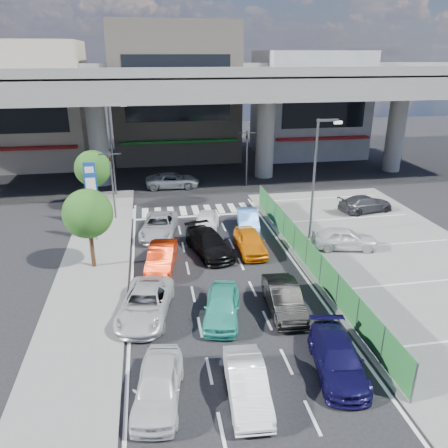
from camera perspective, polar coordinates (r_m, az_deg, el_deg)
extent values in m
plane|color=black|center=(23.40, -0.12, -8.80)|extent=(120.00, 120.00, 0.00)
cube|color=slate|center=(28.75, 21.36, -4.26)|extent=(12.00, 28.00, 0.06)
cube|color=slate|center=(26.88, -16.57, -5.38)|extent=(4.00, 30.00, 0.12)
cylinder|color=slate|center=(42.87, -16.11, 10.20)|extent=(1.80, 1.80, 8.00)
cylinder|color=slate|center=(44.13, 5.37, 11.23)|extent=(1.80, 1.80, 8.00)
cylinder|color=slate|center=(49.63, 21.49, 11.01)|extent=(1.80, 1.80, 8.00)
cube|color=slate|center=(42.14, -5.47, 17.60)|extent=(64.00, 14.00, 2.00)
cube|color=slate|center=(35.30, -4.57, 19.00)|extent=(64.00, 0.40, 0.90)
cube|color=slate|center=(48.85, -6.23, 19.63)|extent=(64.00, 0.40, 0.90)
cube|color=#AC9E8A|center=(53.67, -24.16, 14.04)|extent=(12.00, 10.00, 13.00)
cube|color=maroon|center=(49.30, -24.81, 9.03)|extent=(10.80, 1.60, 0.25)
cube|color=black|center=(48.76, -25.60, 14.02)|extent=(9.60, 0.10, 5.85)
cube|color=gray|center=(53.19, -6.45, 16.74)|extent=(14.00, 10.00, 15.00)
cube|color=#156C1F|center=(48.77, -5.80, 10.77)|extent=(12.60, 1.60, 0.25)
cube|color=black|center=(48.14, -6.06, 17.17)|extent=(11.20, 0.10, 6.75)
cube|color=gray|center=(55.72, 10.95, 15.16)|extent=(12.00, 10.00, 12.00)
cube|color=maroon|center=(51.47, 12.68, 10.93)|extent=(10.80, 1.60, 0.25)
cube|color=black|center=(51.02, 13.00, 15.14)|extent=(9.60, 0.10, 5.40)
cylinder|color=#595B60|center=(33.32, -14.33, 4.79)|extent=(0.14, 0.14, 5.20)
cube|color=#595B60|center=(32.74, -14.71, 8.82)|extent=(1.60, 0.08, 0.08)
imported|color=black|center=(32.81, -14.66, 8.31)|extent=(0.26, 1.24, 0.50)
cylinder|color=#595B60|center=(40.96, 2.98, 8.50)|extent=(0.14, 0.14, 5.20)
cube|color=#595B60|center=(40.49, 3.05, 11.81)|extent=(1.60, 0.08, 0.08)
imported|color=black|center=(40.54, 3.04, 11.39)|extent=(0.26, 1.24, 0.50)
cylinder|color=#595B60|center=(29.00, 11.63, 5.44)|extent=(0.16, 0.16, 8.00)
cube|color=#595B60|center=(28.42, 13.38, 13.05)|extent=(1.40, 0.15, 0.15)
cube|color=silver|center=(28.72, 14.68, 12.71)|extent=(0.50, 0.22, 0.18)
cylinder|color=#595B60|center=(38.82, -14.42, 9.24)|extent=(0.16, 0.16, 8.00)
cube|color=#595B60|center=(38.19, -14.05, 15.03)|extent=(1.40, 0.15, 0.15)
cube|color=silver|center=(38.16, -12.95, 14.89)|extent=(0.50, 0.22, 0.18)
cylinder|color=#595B60|center=(30.13, -16.42, -0.23)|extent=(0.10, 0.10, 2.20)
cube|color=navy|center=(29.45, -16.84, 3.57)|extent=(0.80, 0.12, 3.00)
cube|color=white|center=(29.38, -16.86, 3.53)|extent=(0.60, 0.02, 2.40)
cylinder|color=#595B60|center=(32.97, -16.61, 1.63)|extent=(0.10, 0.10, 2.20)
cube|color=navy|center=(32.35, -17.01, 5.13)|extent=(0.80, 0.12, 3.00)
cube|color=white|center=(32.29, -17.02, 5.10)|extent=(0.60, 0.02, 2.40)
cylinder|color=#382314|center=(26.40, -16.83, -3.17)|extent=(0.24, 0.24, 2.40)
sphere|color=#194112|center=(25.59, -17.35, 1.31)|extent=(2.80, 2.80, 2.80)
cylinder|color=#382314|center=(36.27, -16.41, 3.61)|extent=(0.24, 0.24, 2.40)
sphere|color=#194112|center=(35.69, -16.77, 6.97)|extent=(2.80, 2.80, 2.80)
imported|color=silver|center=(16.85, -8.59, -20.09)|extent=(2.24, 4.26, 1.38)
imported|color=white|center=(16.82, 3.03, -20.12)|extent=(1.61, 3.99, 1.29)
imported|color=#0E0B33|center=(18.45, 14.62, -16.60)|extent=(2.45, 4.59, 1.26)
imported|color=silver|center=(21.41, -10.25, -10.23)|extent=(3.13, 5.17, 1.34)
imported|color=teal|center=(20.90, -0.27, -10.64)|extent=(2.49, 4.28, 1.37)
imported|color=black|center=(21.66, 7.81, -9.61)|extent=(1.73, 4.28, 1.38)
imported|color=red|center=(25.74, -8.15, -4.32)|extent=(2.15, 4.37, 1.38)
imported|color=black|center=(27.33, -1.96, -2.51)|extent=(3.02, 5.08, 1.38)
imported|color=orange|center=(27.58, 3.44, -2.30)|extent=(1.64, 4.05, 1.38)
imported|color=#A0A2A7|center=(30.39, -8.49, -0.22)|extent=(3.04, 5.20, 1.36)
imported|color=white|center=(30.45, -2.32, 0.08)|extent=(2.41, 4.30, 1.38)
imported|color=#4B84D4|center=(31.19, 3.14, 0.55)|extent=(2.02, 4.21, 1.33)
imported|color=#ABAFB2|center=(41.15, -6.74, 5.68)|extent=(5.00, 2.42, 1.37)
imported|color=silver|center=(28.87, 15.43, -1.82)|extent=(4.35, 2.50, 1.39)
imported|color=#2C2D31|center=(36.14, 18.00, 2.53)|extent=(4.67, 2.54, 1.28)
cone|color=#F0390D|center=(29.17, 13.13, -2.12)|extent=(0.41, 0.41, 0.67)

